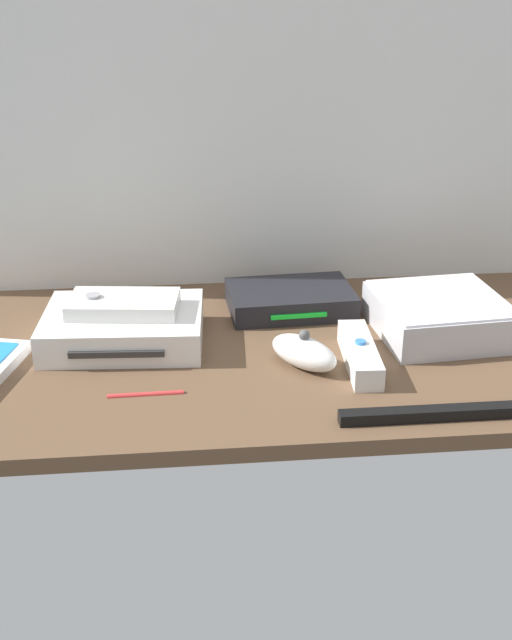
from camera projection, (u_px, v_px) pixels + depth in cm
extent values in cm
cube|color=brown|center=(256.00, 354.00, 107.29)|extent=(100.00, 48.00, 2.00)
cube|color=silver|center=(239.00, 76.00, 116.20)|extent=(110.00, 1.20, 64.00)
cube|color=white|center=(124.00, 327.00, 107.55)|extent=(21.89, 17.18, 4.40)
cube|color=#2D2D2D|center=(116.00, 354.00, 100.07)|extent=(12.01, 1.29, 0.80)
cube|color=silver|center=(440.00, 316.00, 110.11)|extent=(18.39, 18.39, 5.00)
cube|color=silver|center=(442.00, 298.00, 109.03)|extent=(17.66, 17.66, 0.30)
cube|color=black|center=(290.00, 299.00, 117.75)|extent=(18.67, 13.04, 3.40)
cube|color=#19D833|center=(299.00, 316.00, 112.16)|extent=(8.01, 0.87, 0.60)
cube|color=white|center=(360.00, 354.00, 101.68)|extent=(4.34, 14.96, 3.00)
cylinder|color=#387FDB|center=(361.00, 342.00, 100.99)|extent=(1.40, 1.40, 0.40)
ellipsoid|color=white|center=(304.00, 353.00, 100.96)|extent=(9.86, 10.45, 4.00)
sphere|color=#4C4C4C|center=(304.00, 335.00, 99.98)|extent=(1.40, 1.40, 1.40)
cube|color=white|center=(124.00, 304.00, 106.47)|extent=(15.20, 9.56, 2.00)
cylinder|color=#99999E|center=(93.00, 296.00, 106.03)|extent=(2.21, 2.21, 0.40)
cube|color=black|center=(444.00, 413.00, 89.87)|extent=(24.01, 1.89, 1.40)
cylinder|color=red|center=(146.00, 392.00, 94.93)|extent=(9.01, 0.88, 0.70)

